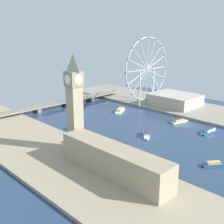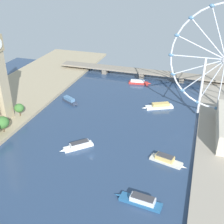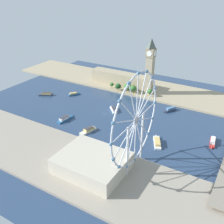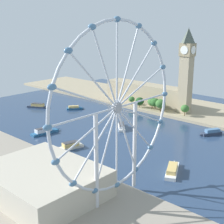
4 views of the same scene
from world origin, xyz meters
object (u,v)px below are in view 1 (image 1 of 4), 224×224
object	(u,v)px
riverside_hall	(175,100)
tour_boat_5	(209,131)
parliament_block	(114,160)
tour_boat_6	(120,111)
tour_boat_1	(76,128)
tour_boat_0	(76,108)
tour_boat_3	(212,164)
clock_tower	(75,101)
tour_boat_2	(146,135)
tour_boat_4	(179,121)
ferris_wheel	(147,70)
river_bridge	(65,102)

from	to	relation	value
riverside_hall	tour_boat_5	size ratio (longest dim) A/B	2.18
parliament_block	riverside_hall	xyz separation A→B (m)	(226.10, 94.31, -3.50)
tour_boat_6	tour_boat_1	bearing A→B (deg)	-16.66
tour_boat_0	tour_boat_3	bearing A→B (deg)	-104.77
tour_boat_3	tour_boat_5	size ratio (longest dim) A/B	0.62
clock_tower	tour_boat_1	xyz separation A→B (m)	(40.95, 54.01, -49.34)
tour_boat_1	tour_boat_6	distance (m)	94.46
riverside_hall	tour_boat_5	bearing A→B (deg)	-126.61
riverside_hall	tour_boat_3	world-z (taller)	riverside_hall
tour_boat_2	riverside_hall	bearing A→B (deg)	157.91
tour_boat_3	tour_boat_4	xyz separation A→B (m)	(86.32, 91.81, 0.32)
tour_boat_1	tour_boat_6	size ratio (longest dim) A/B	0.71
parliament_block	tour_boat_4	distance (m)	169.43
clock_tower	tour_boat_3	distance (m)	138.34
tour_boat_4	tour_boat_5	distance (m)	47.50
ferris_wheel	tour_boat_6	xyz separation A→B (m)	(-54.76, 4.33, -54.66)
riverside_hall	tour_boat_6	xyz separation A→B (m)	(-82.89, 38.59, -9.18)
tour_boat_0	clock_tower	bearing A→B (deg)	-134.84
tour_boat_0	tour_boat_6	world-z (taller)	tour_boat_6
tour_boat_1	tour_boat_2	world-z (taller)	tour_boat_1
tour_boat_3	ferris_wheel	bearing A→B (deg)	-88.72
clock_tower	tour_boat_3	xyz separation A→B (m)	(67.50, -110.00, -49.81)
tour_boat_6	parliament_block	bearing A→B (deg)	16.21
tour_boat_2	tour_boat_4	size ratio (longest dim) A/B	0.81
parliament_block	tour_boat_0	bearing A→B (deg)	60.51
tour_boat_0	parliament_block	bearing A→B (deg)	-126.78
riverside_hall	tour_boat_0	bearing A→B (deg)	140.65
parliament_block	tour_boat_4	world-z (taller)	parliament_block
riverside_hall	tour_boat_1	bearing A→B (deg)	172.81
riverside_hall	tour_boat_0	size ratio (longest dim) A/B	2.49
tour_boat_3	tour_boat_4	size ratio (longest dim) A/B	0.68
tour_boat_3	tour_boat_6	size ratio (longest dim) A/B	0.62
ferris_wheel	tour_boat_4	distance (m)	106.31
river_bridge	tour_boat_4	size ratio (longest dim) A/B	7.79
tour_boat_0	tour_boat_1	xyz separation A→B (m)	(-57.88, -74.58, 0.36)
tour_boat_3	tour_boat_6	bearing A→B (deg)	-74.40
ferris_wheel	tour_boat_0	bearing A→B (deg)	145.19
river_bridge	tour_boat_1	distance (m)	115.64
tour_boat_0	tour_boat_3	distance (m)	240.64
ferris_wheel	tour_boat_3	world-z (taller)	ferris_wheel
river_bridge	tour_boat_4	xyz separation A→B (m)	(56.07, -172.84, -4.28)
river_bridge	tour_boat_5	bearing A→B (deg)	-77.84
tour_boat_5	tour_boat_0	bearing A→B (deg)	-70.46
ferris_wheel	parliament_block	bearing A→B (deg)	-147.00
tour_boat_6	tour_boat_5	bearing A→B (deg)	68.03
tour_boat_4	clock_tower	bearing A→B (deg)	-172.73
clock_tower	tour_boat_0	distance (m)	169.63
river_bridge	tour_boat_0	size ratio (longest dim) A/B	8.08
ferris_wheel	tour_boat_1	xyz separation A→B (m)	(-147.79, -12.06, -54.47)
river_bridge	tour_boat_1	world-z (taller)	river_bridge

